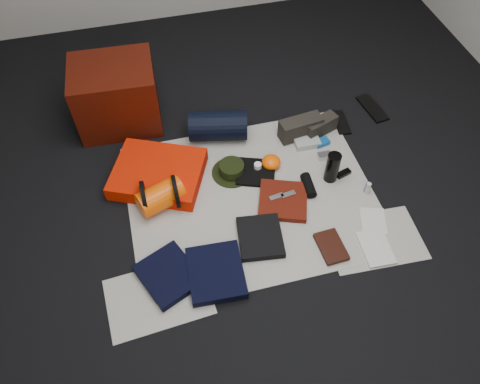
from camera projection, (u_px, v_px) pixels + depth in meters
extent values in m
cube|color=black|center=(252.00, 199.00, 3.10)|extent=(4.50, 4.50, 0.02)
cube|color=beige|center=(252.00, 197.00, 3.09)|extent=(1.60, 1.30, 0.01)
cube|color=beige|center=(158.00, 297.00, 2.66)|extent=(0.61, 0.44, 0.00)
cube|color=beige|center=(374.00, 239.00, 2.89)|extent=(0.60, 0.43, 0.00)
cube|color=#440E05|center=(116.00, 95.00, 3.35)|extent=(0.60, 0.51, 0.48)
cube|color=red|center=(158.00, 174.00, 3.14)|extent=(0.72, 0.67, 0.11)
cylinder|color=#FB5504|center=(161.00, 197.00, 2.98)|extent=(0.33, 0.26, 0.17)
cylinder|color=black|center=(144.00, 198.00, 2.95)|extent=(0.02, 0.22, 0.22)
cylinder|color=black|center=(176.00, 192.00, 2.98)|extent=(0.03, 0.22, 0.22)
cylinder|color=black|center=(218.00, 126.00, 3.34)|extent=(0.45, 0.30, 0.22)
cylinder|color=black|center=(232.00, 172.00, 3.21)|extent=(0.33, 0.33, 0.01)
cylinder|color=black|center=(232.00, 168.00, 3.18)|extent=(0.17, 0.17, 0.07)
cube|color=#292520|center=(300.00, 128.00, 3.37)|extent=(0.32, 0.15, 0.15)
cube|color=#292520|center=(320.00, 126.00, 3.40)|extent=(0.27, 0.18, 0.13)
cube|color=black|center=(341.00, 122.00, 3.52)|extent=(0.12, 0.27, 0.01)
cube|color=black|center=(372.00, 108.00, 3.61)|extent=(0.15, 0.32, 0.02)
cube|color=black|center=(169.00, 275.00, 2.71)|extent=(0.40, 0.42, 0.05)
cube|color=black|center=(216.00, 273.00, 2.71)|extent=(0.34, 0.38, 0.06)
cube|color=black|center=(260.00, 237.00, 2.87)|extent=(0.30, 0.33, 0.05)
cube|color=black|center=(256.00, 172.00, 3.20)|extent=(0.32, 0.31, 0.03)
cube|color=#541309|center=(283.00, 201.00, 3.04)|extent=(0.40, 0.40, 0.04)
ellipsoid|color=#FB5504|center=(271.00, 162.00, 3.22)|extent=(0.17, 0.17, 0.09)
cube|color=#9BA39A|center=(306.00, 141.00, 3.37)|extent=(0.18, 0.14, 0.04)
cylinder|color=black|center=(332.00, 167.00, 3.09)|extent=(0.10, 0.10, 0.23)
cylinder|color=black|center=(308.00, 185.00, 3.10)|extent=(0.08, 0.18, 0.07)
cube|color=silver|center=(324.00, 156.00, 3.28)|extent=(0.09, 0.06, 0.04)
cube|color=#0F5297|center=(322.00, 142.00, 3.37)|extent=(0.12, 0.09, 0.03)
cylinder|color=navy|center=(367.00, 187.00, 3.08)|extent=(0.03, 0.03, 0.09)
cylinder|color=#B7BCB7|center=(368.00, 188.00, 3.07)|extent=(0.04, 0.04, 0.09)
cube|color=black|center=(331.00, 247.00, 2.84)|extent=(0.16, 0.23, 0.03)
cube|color=beige|center=(376.00, 248.00, 2.84)|extent=(0.19, 0.26, 0.01)
cube|color=beige|center=(373.00, 221.00, 2.97)|extent=(0.21, 0.24, 0.01)
cube|color=black|center=(343.00, 173.00, 3.19)|extent=(0.11, 0.07, 0.03)
cube|color=silver|center=(164.00, 303.00, 2.62)|extent=(0.09, 0.09, 0.01)
cylinder|color=white|center=(258.00, 166.00, 3.20)|extent=(0.05, 0.05, 0.04)
cube|color=silver|center=(276.00, 197.00, 3.03)|extent=(0.10, 0.05, 0.01)
cube|color=silver|center=(288.00, 194.00, 3.04)|extent=(0.10, 0.05, 0.01)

